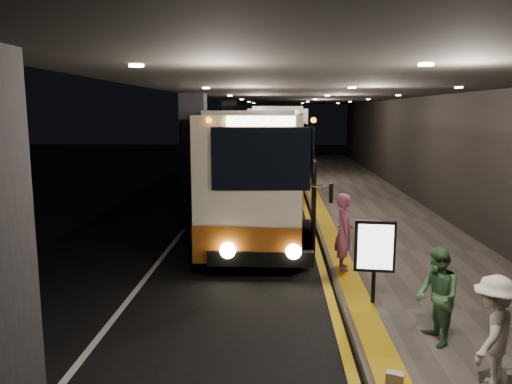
{
  "coord_description": "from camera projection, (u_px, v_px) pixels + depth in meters",
  "views": [
    {
      "loc": [
        1.24,
        -12.2,
        3.83
      ],
      "look_at": [
        0.67,
        0.88,
        1.7
      ],
      "focal_mm": 35.0,
      "sensor_mm": 36.0,
      "label": 1
    }
  ],
  "objects": [
    {
      "name": "ground",
      "position": [
        228.0,
        263.0,
        12.7
      ],
      "size": [
        90.0,
        90.0,
        0.0
      ],
      "primitive_type": "plane",
      "color": "black"
    },
    {
      "name": "lane_line_white",
      "position": [
        192.0,
        220.0,
        17.7
      ],
      "size": [
        0.12,
        50.0,
        0.01
      ],
      "primitive_type": "cube",
      "color": "silver",
      "rests_on": "ground"
    },
    {
      "name": "kerb_stripe_yellow",
      "position": [
        309.0,
        221.0,
        17.53
      ],
      "size": [
        0.18,
        50.0,
        0.01
      ],
      "primitive_type": "cube",
      "color": "gold",
      "rests_on": "ground"
    },
    {
      "name": "sidewalk",
      "position": [
        378.0,
        220.0,
        17.41
      ],
      "size": [
        4.5,
        50.0,
        0.15
      ],
      "primitive_type": "cube",
      "color": "#514C44",
      "rests_on": "ground"
    },
    {
      "name": "tactile_strip",
      "position": [
        323.0,
        217.0,
        17.48
      ],
      "size": [
        0.5,
        50.0,
        0.01
      ],
      "primitive_type": "cube",
      "color": "gold",
      "rests_on": "sidewalk"
    },
    {
      "name": "terminal_wall",
      "position": [
        448.0,
        136.0,
        16.85
      ],
      "size": [
        0.1,
        50.0,
        6.0
      ],
      "primitive_type": "cube",
      "color": "black",
      "rests_on": "ground"
    },
    {
      "name": "support_columns",
      "position": [
        194.0,
        161.0,
        16.35
      ],
      "size": [
        0.8,
        24.8,
        4.4
      ],
      "color": "black",
      "rests_on": "ground"
    },
    {
      "name": "canopy",
      "position": [
        316.0,
        88.0,
        16.78
      ],
      "size": [
        9.0,
        50.0,
        0.4
      ],
      "primitive_type": "cube",
      "color": "black",
      "rests_on": "support_columns"
    },
    {
      "name": "coach_main",
      "position": [
        267.0,
        172.0,
        16.81
      ],
      "size": [
        3.12,
        12.08,
        3.74
      ],
      "rotation": [
        0.0,
        0.0,
        -0.05
      ],
      "color": "beige",
      "rests_on": "ground"
    },
    {
      "name": "coach_second",
      "position": [
        274.0,
        147.0,
        27.56
      ],
      "size": [
        2.97,
        12.56,
        3.93
      ],
      "rotation": [
        0.0,
        0.0,
        0.03
      ],
      "color": "beige",
      "rests_on": "ground"
    },
    {
      "name": "coach_third",
      "position": [
        273.0,
        136.0,
        42.92
      ],
      "size": [
        2.71,
        11.61,
        3.63
      ],
      "rotation": [
        0.0,
        0.0,
        -0.03
      ],
      "color": "beige",
      "rests_on": "ground"
    },
    {
      "name": "passenger_boarding",
      "position": [
        344.0,
        232.0,
        11.59
      ],
      "size": [
        0.47,
        0.68,
        1.81
      ],
      "primitive_type": "imported",
      "rotation": [
        0.0,
        0.0,
        1.52
      ],
      "color": "#A44C73",
      "rests_on": "sidewalk"
    },
    {
      "name": "passenger_waiting_green",
      "position": [
        437.0,
        296.0,
        7.88
      ],
      "size": [
        0.56,
        0.82,
        1.58
      ],
      "primitive_type": "imported",
      "rotation": [
        0.0,
        0.0,
        -1.46
      ],
      "color": "#3D6E45",
      "rests_on": "sidewalk"
    },
    {
      "name": "passenger_waiting_white",
      "position": [
        493.0,
        332.0,
        6.62
      ],
      "size": [
        0.99,
        1.07,
        1.55
      ],
      "primitive_type": "imported",
      "rotation": [
        0.0,
        0.0,
        -2.24
      ],
      "color": "silver",
      "rests_on": "sidewalk"
    },
    {
      "name": "bag_plain",
      "position": [
        395.0,
        383.0,
        6.57
      ],
      "size": [
        0.26,
        0.2,
        0.28
      ],
      "primitive_type": "cube",
      "rotation": [
        0.0,
        0.0,
        -0.36
      ],
      "color": "beige",
      "rests_on": "sidewalk"
    },
    {
      "name": "info_sign",
      "position": [
        375.0,
        248.0,
        9.49
      ],
      "size": [
        0.78,
        0.2,
        1.64
      ],
      "rotation": [
        0.0,
        0.0,
        -0.11
      ],
      "color": "black",
      "rests_on": "sidewalk"
    },
    {
      "name": "stanchion_post",
      "position": [
        341.0,
        247.0,
        11.8
      ],
      "size": [
        0.05,
        0.05,
        1.01
      ],
      "primitive_type": "cylinder",
      "color": "black",
      "rests_on": "sidewalk"
    }
  ]
}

